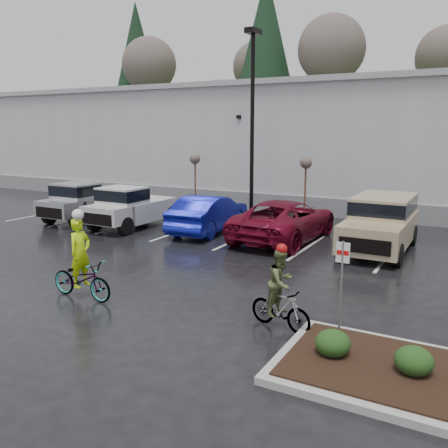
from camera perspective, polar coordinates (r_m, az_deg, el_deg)
The scene contains 16 objects.
ground at distance 12.38m, azimuth -4.14°, elevation -10.23°, with size 120.00×120.00×0.00m, color black.
warehouse at distance 32.26m, azimuth 17.76°, elevation 9.26°, with size 60.50×15.50×7.20m.
wooded_ridge at distance 55.02m, azimuth 22.49°, elevation 8.93°, with size 80.00×25.00×6.00m, color #223817.
lamppost at distance 23.98m, azimuth 3.43°, elevation 14.08°, with size 0.50×1.00×9.22m.
sapling_west at distance 26.83m, azimuth -3.51°, elevation 7.47°, with size 0.60×0.60×3.20m.
sapling_mid at distance 24.01m, azimuth 9.82°, elevation 6.87°, with size 0.60×0.60×3.20m.
shrub_a at distance 9.85m, azimuth 12.96°, elevation -13.80°, with size 0.70×0.70×0.52m, color #183713.
shrub_b at distance 9.61m, azimuth 21.89°, elevation -15.02°, with size 0.70×0.70×0.52m, color #183713.
fire_lane_sign at distance 10.62m, azimuth 13.96°, elevation -6.20°, with size 0.30×0.05×2.20m.
pickup_silver at distance 24.97m, azimuth -15.89°, elevation 2.73°, with size 2.10×5.20×1.96m, color #AEB0B6, non-canonical shape.
pickup_white at distance 22.82m, azimuth -10.61°, elevation 2.19°, with size 2.10×5.20×1.96m, color beige, non-canonical shape.
car_blue at distance 21.21m, azimuth -1.80°, elevation 1.29°, with size 1.77×5.07×1.67m, color #0D1394.
car_red at distance 19.81m, azimuth 7.30°, elevation 0.50°, with size 2.79×6.05×1.68m, color maroon.
suv_tan at distance 18.68m, azimuth 18.25°, elevation -0.06°, with size 2.20×5.10×2.06m, color tan, non-canonical shape.
cyclist_hivis at distance 13.47m, azimuth -16.78°, elevation -5.48°, with size 2.04×0.73×2.47m.
cyclist_olive at distance 11.06m, azimuth 6.83°, elevation -8.78°, with size 1.62×0.82×2.03m.
Camera 1 is at (6.29, -9.63, 4.56)m, focal length 38.00 mm.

